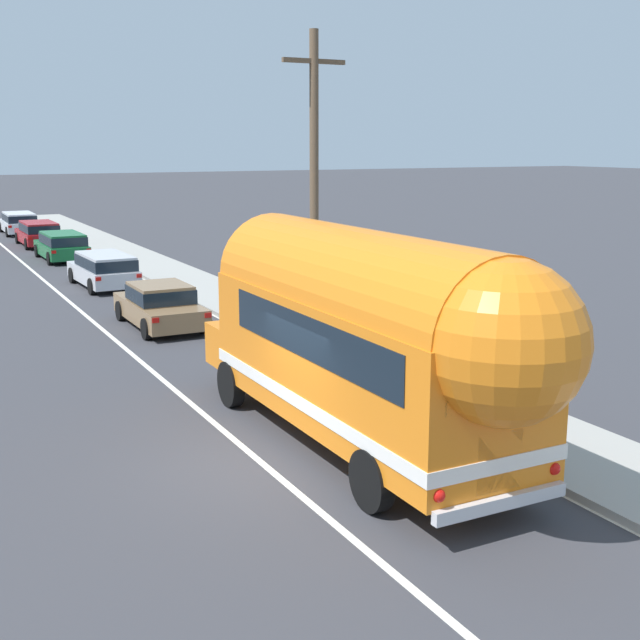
{
  "coord_description": "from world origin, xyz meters",
  "views": [
    {
      "loc": [
        -5.51,
        -12.77,
        5.6
      ],
      "look_at": [
        1.95,
        1.58,
        2.15
      ],
      "focal_mm": 46.5,
      "sensor_mm": 36.0,
      "label": 1
    }
  ],
  "objects_px": {
    "painted_bus": "(371,333)",
    "car_lead": "(160,304)",
    "car_third": "(62,244)",
    "car_fifth": "(19,222)",
    "car_fourth": "(39,232)",
    "utility_pole": "(314,189)",
    "car_second": "(104,268)"
  },
  "relations": [
    {
      "from": "car_fifth",
      "to": "utility_pole",
      "type": "bearing_deg",
      "value": -85.19
    },
    {
      "from": "car_second",
      "to": "car_third",
      "type": "height_order",
      "value": "same"
    },
    {
      "from": "utility_pole",
      "to": "car_third",
      "type": "height_order",
      "value": "utility_pole"
    },
    {
      "from": "car_third",
      "to": "utility_pole",
      "type": "bearing_deg",
      "value": -82.56
    },
    {
      "from": "painted_bus",
      "to": "car_fourth",
      "type": "relative_size",
      "value": 2.2
    },
    {
      "from": "utility_pole",
      "to": "painted_bus",
      "type": "height_order",
      "value": "utility_pole"
    },
    {
      "from": "car_fourth",
      "to": "utility_pole",
      "type": "bearing_deg",
      "value": -84.13
    },
    {
      "from": "car_lead",
      "to": "car_third",
      "type": "bearing_deg",
      "value": 89.42
    },
    {
      "from": "car_lead",
      "to": "car_third",
      "type": "distance_m",
      "value": 16.87
    },
    {
      "from": "utility_pole",
      "to": "car_lead",
      "type": "height_order",
      "value": "utility_pole"
    },
    {
      "from": "car_third",
      "to": "car_second",
      "type": "bearing_deg",
      "value": -90.11
    },
    {
      "from": "painted_bus",
      "to": "car_lead",
      "type": "xyz_separation_m",
      "value": [
        -0.2,
        12.34,
        -1.57
      ]
    },
    {
      "from": "utility_pole",
      "to": "car_fourth",
      "type": "bearing_deg",
      "value": 95.87
    },
    {
      "from": "car_lead",
      "to": "car_fourth",
      "type": "bearing_deg",
      "value": 89.76
    },
    {
      "from": "painted_bus",
      "to": "car_lead",
      "type": "height_order",
      "value": "painted_bus"
    },
    {
      "from": "utility_pole",
      "to": "car_fourth",
      "type": "relative_size",
      "value": 1.79
    },
    {
      "from": "car_second",
      "to": "car_third",
      "type": "distance_m",
      "value": 8.84
    },
    {
      "from": "utility_pole",
      "to": "car_lead",
      "type": "distance_m",
      "value": 6.66
    },
    {
      "from": "car_second",
      "to": "car_fifth",
      "type": "distance_m",
      "value": 22.36
    },
    {
      "from": "car_lead",
      "to": "car_third",
      "type": "relative_size",
      "value": 0.95
    },
    {
      "from": "car_third",
      "to": "painted_bus",
      "type": "bearing_deg",
      "value": -89.95
    },
    {
      "from": "utility_pole",
      "to": "car_fifth",
      "type": "bearing_deg",
      "value": 94.81
    },
    {
      "from": "car_third",
      "to": "car_fifth",
      "type": "bearing_deg",
      "value": 90.6
    },
    {
      "from": "painted_bus",
      "to": "car_third",
      "type": "xyz_separation_m",
      "value": [
        -0.03,
        29.21,
        -1.52
      ]
    },
    {
      "from": "car_third",
      "to": "car_fifth",
      "type": "height_order",
      "value": "same"
    },
    {
      "from": "painted_bus",
      "to": "car_fifth",
      "type": "height_order",
      "value": "painted_bus"
    },
    {
      "from": "car_fifth",
      "to": "painted_bus",
      "type": "bearing_deg",
      "value": -89.78
    },
    {
      "from": "car_lead",
      "to": "car_fourth",
      "type": "height_order",
      "value": "same"
    },
    {
      "from": "car_lead",
      "to": "car_second",
      "type": "height_order",
      "value": "same"
    },
    {
      "from": "utility_pole",
      "to": "car_second",
      "type": "xyz_separation_m",
      "value": [
        -2.83,
        12.71,
        -3.63
      ]
    },
    {
      "from": "painted_bus",
      "to": "car_fourth",
      "type": "height_order",
      "value": "painted_bus"
    },
    {
      "from": "painted_bus",
      "to": "car_fourth",
      "type": "xyz_separation_m",
      "value": [
        -0.1,
        35.7,
        -1.52
      ]
    }
  ]
}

